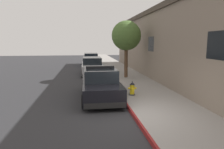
{
  "coord_description": "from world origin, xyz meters",
  "views": [
    {
      "loc": [
        -1.92,
        -7.41,
        2.9
      ],
      "look_at": [
        -0.28,
        4.51,
        1.0
      ],
      "focal_mm": 32.48,
      "sensor_mm": 36.0,
      "label": 1
    }
  ],
  "objects_px": {
    "parked_car_dark_far": "(91,60)",
    "police_cruiser": "(100,84)",
    "parked_car_silver_ahead": "(92,66)",
    "fire_hydrant": "(132,89)",
    "street_tree": "(126,36)"
  },
  "relations": [
    {
      "from": "parked_car_dark_far",
      "to": "street_tree",
      "type": "xyz_separation_m",
      "value": [
        2.43,
        -10.38,
        2.67
      ]
    },
    {
      "from": "parked_car_silver_ahead",
      "to": "fire_hydrant",
      "type": "height_order",
      "value": "parked_car_silver_ahead"
    },
    {
      "from": "police_cruiser",
      "to": "fire_hydrant",
      "type": "height_order",
      "value": "police_cruiser"
    },
    {
      "from": "street_tree",
      "to": "fire_hydrant",
      "type": "bearing_deg",
      "value": -98.35
    },
    {
      "from": "police_cruiser",
      "to": "street_tree",
      "type": "xyz_separation_m",
      "value": [
        2.47,
        5.25,
        2.66
      ]
    },
    {
      "from": "parked_car_dark_far",
      "to": "police_cruiser",
      "type": "bearing_deg",
      "value": -90.14
    },
    {
      "from": "fire_hydrant",
      "to": "parked_car_silver_ahead",
      "type": "bearing_deg",
      "value": 101.7
    },
    {
      "from": "parked_car_silver_ahead",
      "to": "parked_car_dark_far",
      "type": "distance_m",
      "value": 7.44
    },
    {
      "from": "parked_car_silver_ahead",
      "to": "fire_hydrant",
      "type": "relative_size",
      "value": 6.37
    },
    {
      "from": "police_cruiser",
      "to": "parked_car_dark_far",
      "type": "bearing_deg",
      "value": 89.86
    },
    {
      "from": "street_tree",
      "to": "parked_car_dark_far",
      "type": "bearing_deg",
      "value": 103.18
    },
    {
      "from": "parked_car_silver_ahead",
      "to": "fire_hydrant",
      "type": "xyz_separation_m",
      "value": [
        1.76,
        -8.51,
        -0.23
      ]
    },
    {
      "from": "parked_car_dark_far",
      "to": "fire_hydrant",
      "type": "distance_m",
      "value": 16.04
    },
    {
      "from": "parked_car_dark_far",
      "to": "street_tree",
      "type": "distance_m",
      "value": 10.99
    },
    {
      "from": "parked_car_silver_ahead",
      "to": "parked_car_dark_far",
      "type": "relative_size",
      "value": 1.0
    }
  ]
}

